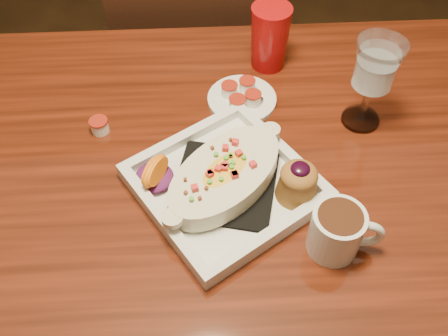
{
  "coord_description": "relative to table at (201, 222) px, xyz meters",
  "views": [
    {
      "loc": [
        0.02,
        -0.49,
        1.42
      ],
      "look_at": [
        0.04,
        0.03,
        0.77
      ],
      "focal_mm": 40.0,
      "sensor_mm": 36.0,
      "label": 1
    }
  ],
  "objects": [
    {
      "name": "table",
      "position": [
        0.0,
        0.0,
        0.0
      ],
      "size": [
        1.5,
        0.9,
        0.75
      ],
      "color": "#621F0E",
      "rests_on": "floor"
    },
    {
      "name": "chair_far",
      "position": [
        -0.0,
        0.63,
        -0.15
      ],
      "size": [
        0.42,
        0.42,
        0.93
      ],
      "rotation": [
        0.0,
        0.0,
        3.14
      ],
      "color": "black",
      "rests_on": "floor"
    },
    {
      "name": "plate",
      "position": [
        0.05,
        -0.0,
        0.13
      ],
      "size": [
        0.36,
        0.36,
        0.08
      ],
      "rotation": [
        0.0,
        0.0,
        0.58
      ],
      "color": "silver",
      "rests_on": "table"
    },
    {
      "name": "coffee_mug",
      "position": [
        0.2,
        -0.12,
        0.14
      ],
      "size": [
        0.11,
        0.08,
        0.08
      ],
      "rotation": [
        0.0,
        0.0,
        -0.15
      ],
      "color": "silver",
      "rests_on": "table"
    },
    {
      "name": "goblet",
      "position": [
        0.3,
        0.14,
        0.22
      ],
      "size": [
        0.08,
        0.08,
        0.18
      ],
      "color": "silver",
      "rests_on": "table"
    },
    {
      "name": "saucer",
      "position": [
        0.09,
        0.21,
        0.11
      ],
      "size": [
        0.13,
        0.13,
        0.09
      ],
      "color": "silver",
      "rests_on": "table"
    },
    {
      "name": "creamer_loose",
      "position": [
        -0.18,
        0.14,
        0.11
      ],
      "size": [
        0.03,
        0.03,
        0.03
      ],
      "color": "white",
      "rests_on": "table"
    },
    {
      "name": "red_tumbler",
      "position": [
        0.15,
        0.32,
        0.16
      ],
      "size": [
        0.08,
        0.08,
        0.13
      ],
      "primitive_type": "cone",
      "color": "#A90C0D",
      "rests_on": "table"
    }
  ]
}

